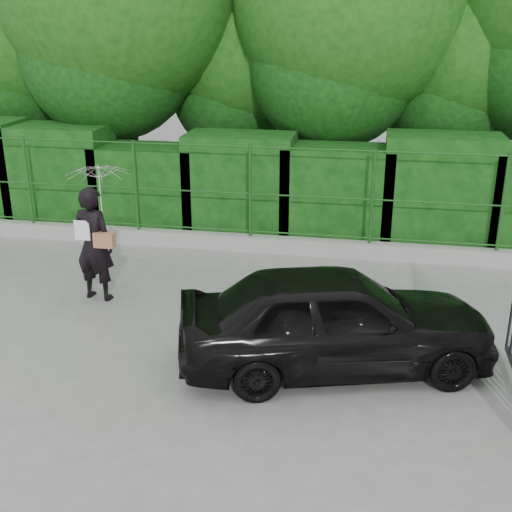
# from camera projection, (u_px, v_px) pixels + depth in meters

# --- Properties ---
(ground) EXTENTS (80.00, 80.00, 0.00)m
(ground) POSITION_uv_depth(u_px,v_px,m) (157.00, 361.00, 8.56)
(ground) COLOR gray
(kerb) EXTENTS (14.00, 0.25, 0.30)m
(kerb) POSITION_uv_depth(u_px,v_px,m) (231.00, 242.00, 12.65)
(kerb) COLOR #9E9E99
(kerb) RESTS_ON ground
(fence) EXTENTS (14.13, 0.06, 1.80)m
(fence) POSITION_uv_depth(u_px,v_px,m) (241.00, 191.00, 12.25)
(fence) COLOR #1A4B18
(fence) RESTS_ON kerb
(hedge) EXTENTS (14.20, 1.20, 2.24)m
(hedge) POSITION_uv_depth(u_px,v_px,m) (237.00, 186.00, 13.28)
(hedge) COLOR black
(hedge) RESTS_ON ground
(trees) EXTENTS (17.10, 6.15, 8.08)m
(trees) POSITION_uv_depth(u_px,v_px,m) (312.00, 2.00, 13.88)
(trees) COLOR black
(trees) RESTS_ON ground
(woman) EXTENTS (1.01, 1.00, 2.21)m
(woman) POSITION_uv_depth(u_px,v_px,m) (97.00, 214.00, 10.02)
(woman) COLOR black
(woman) RESTS_ON ground
(car) EXTENTS (4.32, 2.68, 1.37)m
(car) POSITION_uv_depth(u_px,v_px,m) (336.00, 319.00, 8.21)
(car) COLOR black
(car) RESTS_ON ground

